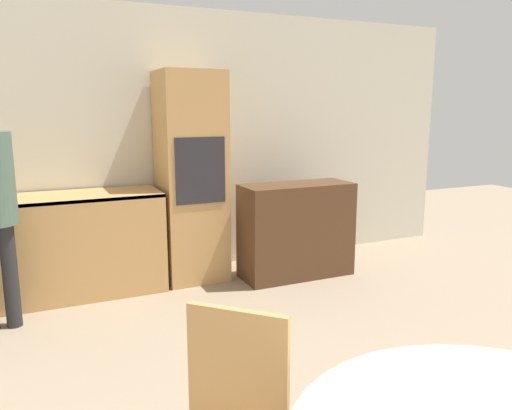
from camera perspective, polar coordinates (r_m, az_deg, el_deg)
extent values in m
cube|color=beige|center=(5.03, -11.37, 6.89)|extent=(6.96, 0.05, 2.60)
cube|color=tan|center=(4.70, -26.30, -4.83)|extent=(2.55, 0.60, 0.91)
cube|color=black|center=(4.61, -26.76, 0.43)|extent=(2.55, 0.60, 0.03)
cube|color=tan|center=(4.80, -7.43, 3.13)|extent=(0.58, 0.58, 1.98)
cube|color=#28282D|center=(4.51, -6.35, 3.92)|extent=(0.47, 0.01, 0.60)
cube|color=#51331E|center=(4.93, 4.62, -2.89)|extent=(1.10, 0.45, 0.92)
cube|color=tan|center=(1.87, -2.14, -19.01)|extent=(0.29, 0.29, 0.51)
cylinder|color=tan|center=(2.75, 20.35, -21.02)|extent=(0.04, 0.04, 0.43)
cube|color=tan|center=(2.51, 24.62, -18.63)|extent=(0.57, 0.57, 0.02)
cylinder|color=#262628|center=(4.22, -26.27, -7.25)|extent=(0.11, 0.11, 0.81)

